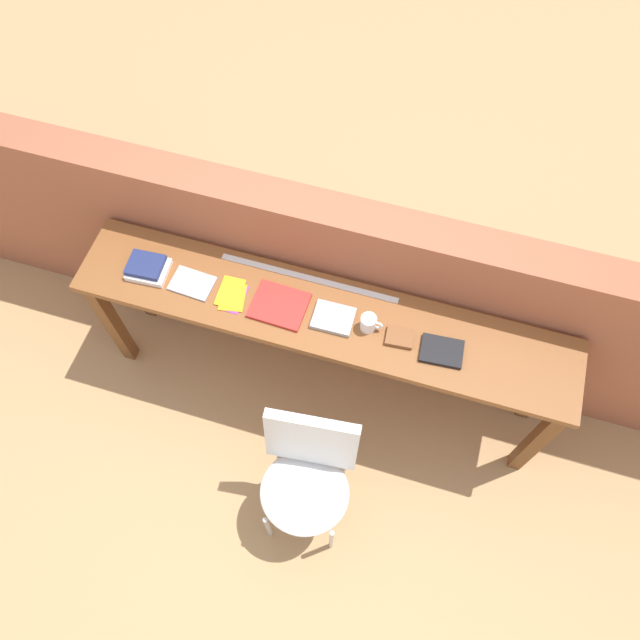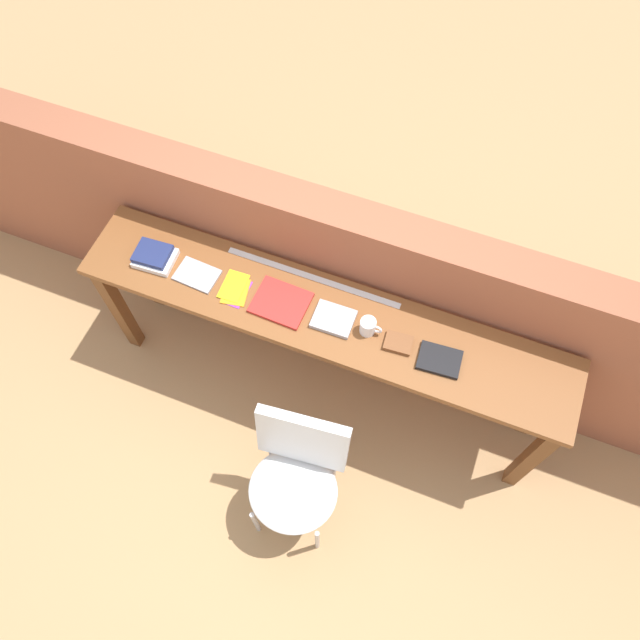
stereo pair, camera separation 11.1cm
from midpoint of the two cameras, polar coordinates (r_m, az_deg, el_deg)
ground_plane at (r=3.71m, az=-0.55°, el=-9.73°), size 40.00×40.00×0.00m
brick_wall_back at (r=3.40m, az=3.33°, el=3.25°), size 6.00×0.20×1.26m
sideboard at (r=3.14m, az=1.34°, el=-0.64°), size 2.50×0.44×0.88m
chair_white_moulded at (r=3.10m, az=-1.11°, el=-13.85°), size 0.48×0.50×0.89m
book_stack_leftmost at (r=3.24m, az=-13.98°, el=5.64°), size 0.21×0.17×0.06m
magazine_cycling at (r=3.17m, az=-10.20°, el=4.05°), size 0.22×0.16×0.01m
pamphlet_pile_colourful at (r=3.09m, az=-6.75°, el=2.73°), size 0.15×0.20×0.01m
book_open_centre at (r=3.04m, az=-2.56°, el=1.58°), size 0.27×0.23×0.02m
book_grey_hardcover at (r=2.99m, az=2.30°, el=0.05°), size 0.20×0.16×0.03m
mug at (r=2.94m, az=5.52°, el=-0.63°), size 0.11×0.08×0.09m
leather_journal_brown at (r=2.96m, az=8.24°, el=-2.14°), size 0.14×0.11×0.02m
book_repair_rightmost at (r=2.96m, az=11.93°, el=-3.62°), size 0.21×0.16×0.02m
ruler_metal_back_edge at (r=3.11m, az=0.35°, el=3.88°), size 0.92×0.03×0.00m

